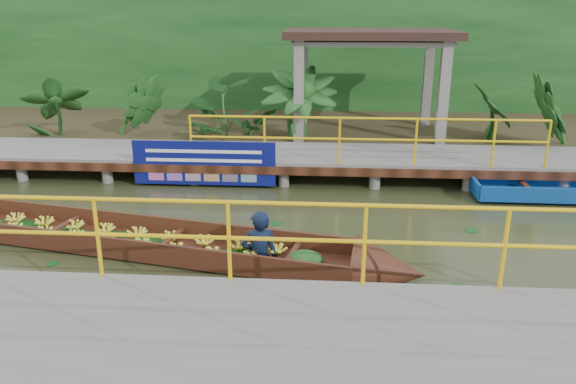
{
  "coord_description": "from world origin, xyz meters",
  "views": [
    {
      "loc": [
        1.93,
        -9.11,
        3.82
      ],
      "look_at": [
        1.25,
        0.5,
        0.6
      ],
      "focal_mm": 35.0,
      "sensor_mm": 36.0,
      "label": 1
    }
  ],
  "objects": [
    {
      "name": "land_strip",
      "position": [
        0.0,
        7.5,
        0.23
      ],
      "size": [
        30.0,
        8.0,
        0.45
      ],
      "primitive_type": "cube",
      "color": "#362D1B",
      "rests_on": "ground"
    },
    {
      "name": "far_dock",
      "position": [
        0.02,
        3.43,
        0.48
      ],
      "size": [
        16.0,
        2.06,
        1.66
      ],
      "color": "slate",
      "rests_on": "ground"
    },
    {
      "name": "ground",
      "position": [
        0.0,
        0.0,
        0.0
      ],
      "size": [
        80.0,
        80.0,
        0.0
      ],
      "primitive_type": "plane",
      "color": "#33371B",
      "rests_on": "ground"
    },
    {
      "name": "foliage_backdrop",
      "position": [
        0.0,
        10.0,
        2.0
      ],
      "size": [
        30.0,
        0.8,
        4.0
      ],
      "primitive_type": "cube",
      "color": "#133D16",
      "rests_on": "ground"
    },
    {
      "name": "blue_banner",
      "position": [
        -0.72,
        2.48,
        0.56
      ],
      "size": [
        3.13,
        0.04,
        0.98
      ],
      "color": "#0B115F",
      "rests_on": "ground"
    },
    {
      "name": "vendor_boat",
      "position": [
        -1.32,
        -0.77,
        0.2
      ],
      "size": [
        10.12,
        3.07,
        2.01
      ],
      "rotation": [
        0.0,
        0.0,
        -0.21
      ],
      "color": "#3A1B0F",
      "rests_on": "ground"
    },
    {
      "name": "pavilion",
      "position": [
        3.0,
        6.3,
        2.82
      ],
      "size": [
        4.4,
        3.0,
        3.0
      ],
      "color": "slate",
      "rests_on": "ground"
    },
    {
      "name": "tropical_plants",
      "position": [
        0.91,
        5.3,
        1.14
      ],
      "size": [
        14.1,
        1.1,
        1.38
      ],
      "color": "#133D16",
      "rests_on": "ground"
    },
    {
      "name": "near_dock",
      "position": [
        1.0,
        -4.2,
        0.3
      ],
      "size": [
        18.0,
        2.4,
        1.73
      ],
      "color": "slate",
      "rests_on": "ground"
    }
  ]
}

